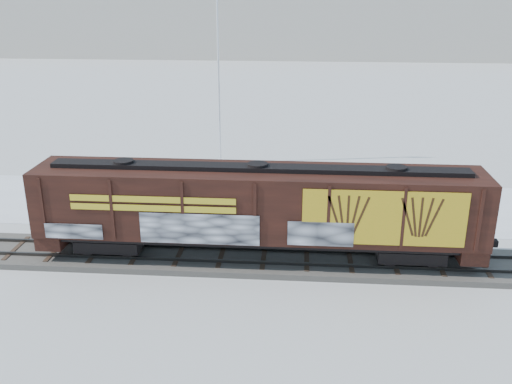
# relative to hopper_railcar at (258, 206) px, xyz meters

# --- Properties ---
(ground) EXTENTS (500.00, 500.00, 0.00)m
(ground) POSITION_rel_hopper_railcar_xyz_m (-1.71, 0.01, -2.86)
(ground) COLOR white
(ground) RESTS_ON ground
(rail_track) EXTENTS (50.00, 3.40, 0.43)m
(rail_track) POSITION_rel_hopper_railcar_xyz_m (-1.71, 0.01, -2.71)
(rail_track) COLOR #59544C
(rail_track) RESTS_ON ground
(parking_strip) EXTENTS (40.00, 8.00, 0.03)m
(parking_strip) POSITION_rel_hopper_railcar_xyz_m (-1.71, 7.51, -2.84)
(parking_strip) COLOR white
(parking_strip) RESTS_ON ground
(hopper_railcar) EXTENTS (20.14, 3.06, 4.31)m
(hopper_railcar) POSITION_rel_hopper_railcar_xyz_m (0.00, 0.00, 0.00)
(hopper_railcar) COLOR black
(hopper_railcar) RESTS_ON rail_track
(flagpole) EXTENTS (2.30, 0.90, 12.92)m
(flagpole) POSITION_rel_hopper_railcar_xyz_m (-3.81, 15.65, 2.03)
(flagpole) COLOR silver
(flagpole) RESTS_ON ground
(car_silver) EXTENTS (4.03, 1.79, 1.35)m
(car_silver) POSITION_rel_hopper_railcar_xyz_m (-9.68, 6.54, -2.15)
(car_silver) COLOR #A2A3A9
(car_silver) RESTS_ON parking_strip
(car_white) EXTENTS (4.60, 2.10, 1.46)m
(car_white) POSITION_rel_hopper_railcar_xyz_m (-6.00, 7.07, -2.09)
(car_white) COLOR white
(car_white) RESTS_ON parking_strip
(car_dark) EXTENTS (5.74, 3.51, 1.55)m
(car_dark) POSITION_rel_hopper_railcar_xyz_m (2.93, 8.26, -2.05)
(car_dark) COLOR black
(car_dark) RESTS_ON parking_strip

